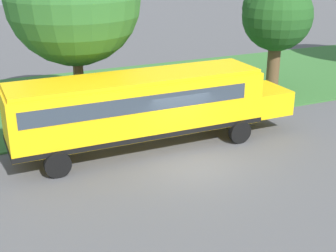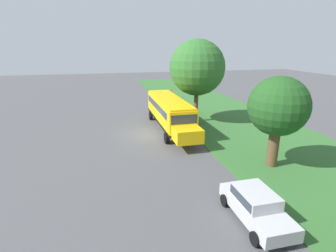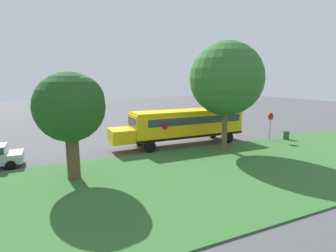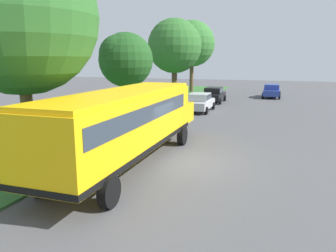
% 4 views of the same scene
% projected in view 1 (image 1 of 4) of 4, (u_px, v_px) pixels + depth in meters
% --- Properties ---
extents(ground_plane, '(120.00, 120.00, 0.00)m').
position_uv_depth(ground_plane, '(193.00, 164.00, 18.43)').
color(ground_plane, '#4C4C4F').
extents(grass_verge, '(12.00, 80.00, 0.08)m').
position_uv_depth(grass_verge, '(113.00, 95.00, 26.92)').
color(grass_verge, '#33662D').
rests_on(grass_verge, ground).
extents(school_bus, '(2.84, 12.42, 3.16)m').
position_uv_depth(school_bus, '(144.00, 104.00, 19.29)').
color(school_bus, yellow).
rests_on(school_bus, ground).
extents(oak_tree_roadside_mid, '(4.00, 4.00, 6.37)m').
position_uv_depth(oak_tree_roadside_mid, '(275.00, 15.00, 26.50)').
color(oak_tree_roadside_mid, brown).
rests_on(oak_tree_roadside_mid, ground).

